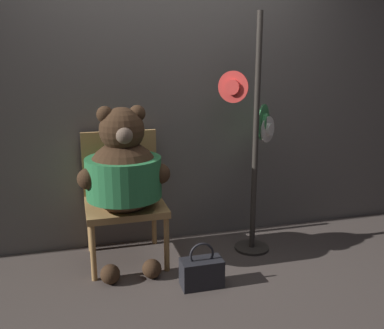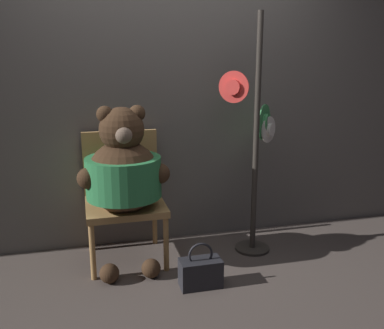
% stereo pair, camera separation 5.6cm
% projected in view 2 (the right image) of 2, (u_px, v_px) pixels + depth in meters
% --- Properties ---
extents(ground_plane, '(14.00, 14.00, 0.00)m').
position_uv_depth(ground_plane, '(183.00, 271.00, 3.15)').
color(ground_plane, '#4C423D').
extents(wall_back, '(8.00, 0.10, 2.30)m').
position_uv_depth(wall_back, '(164.00, 105.00, 3.50)').
color(wall_back, '#66605B').
rests_on(wall_back, ground_plane).
extents(chair, '(0.58, 0.55, 0.97)m').
position_uv_depth(chair, '(124.00, 192.00, 3.30)').
color(chair, '#B2844C').
rests_on(chair, ground_plane).
extents(teddy_bear, '(0.66, 0.58, 1.21)m').
position_uv_depth(teddy_bear, '(124.00, 173.00, 3.07)').
color(teddy_bear, '#3D2819').
rests_on(teddy_bear, ground_plane).
extents(hat_display_rack, '(0.48, 0.39, 1.86)m').
position_uv_depth(hat_display_rack, '(255.00, 143.00, 3.36)').
color(hat_display_rack, '#332D28').
rests_on(hat_display_rack, ground_plane).
extents(handbag_on_ground, '(0.29, 0.15, 0.32)m').
position_uv_depth(handbag_on_ground, '(201.00, 272.00, 2.92)').
color(handbag_on_ground, '#232328').
rests_on(handbag_on_ground, ground_plane).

